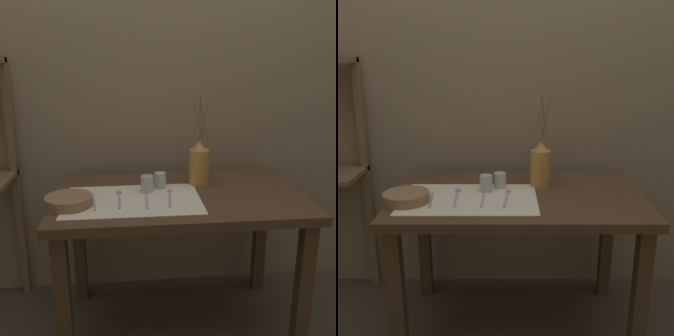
% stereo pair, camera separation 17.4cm
% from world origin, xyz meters
% --- Properties ---
extents(ground_plane, '(12.00, 12.00, 0.00)m').
position_xyz_m(ground_plane, '(0.00, 0.00, 0.00)').
color(ground_plane, '#473F35').
extents(stone_wall_back, '(7.00, 0.06, 2.40)m').
position_xyz_m(stone_wall_back, '(0.00, 0.45, 1.20)').
color(stone_wall_back, gray).
rests_on(stone_wall_back, ground_plane).
extents(wooden_table, '(1.12, 0.68, 0.70)m').
position_xyz_m(wooden_table, '(0.00, 0.00, 0.60)').
color(wooden_table, '#4C3523').
rests_on(wooden_table, ground_plane).
extents(linen_cloth, '(0.59, 0.39, 0.00)m').
position_xyz_m(linen_cloth, '(-0.21, -0.07, 0.70)').
color(linen_cloth, silver).
rests_on(linen_cloth, wooden_table).
extents(pitcher_with_flowers, '(0.09, 0.09, 0.43)m').
position_xyz_m(pitcher_with_flowers, '(0.11, 0.11, 0.80)').
color(pitcher_with_flowers, '#B7843D').
rests_on(pitcher_with_flowers, wooden_table).
extents(wooden_bowl, '(0.19, 0.19, 0.05)m').
position_xyz_m(wooden_bowl, '(-0.47, -0.11, 0.72)').
color(wooden_bowl, '#8E6B47').
rests_on(wooden_bowl, wooden_table).
extents(glass_tumbler_near, '(0.06, 0.06, 0.08)m').
position_xyz_m(glass_tumbler_near, '(-0.14, 0.02, 0.74)').
color(glass_tumbler_near, '#B7C1BC').
rests_on(glass_tumbler_near, wooden_table).
extents(glass_tumbler_far, '(0.06, 0.06, 0.07)m').
position_xyz_m(glass_tumbler_far, '(-0.08, 0.07, 0.74)').
color(glass_tumbler_far, '#B7C1BC').
rests_on(glass_tumbler_far, wooden_table).
extents(fork_outer, '(0.03, 0.19, 0.00)m').
position_xyz_m(fork_outer, '(-0.37, -0.09, 0.71)').
color(fork_outer, '#A8A8AD').
rests_on(fork_outer, wooden_table).
extents(spoon_inner, '(0.02, 0.20, 0.02)m').
position_xyz_m(spoon_inner, '(-0.27, -0.02, 0.71)').
color(spoon_inner, '#A8A8AD').
rests_on(spoon_inner, wooden_table).
extents(fork_inner, '(0.02, 0.19, 0.00)m').
position_xyz_m(fork_inner, '(-0.15, -0.09, 0.71)').
color(fork_inner, '#A8A8AD').
rests_on(fork_inner, wooden_table).
extents(spoon_outer, '(0.04, 0.20, 0.02)m').
position_xyz_m(spoon_outer, '(-0.05, -0.03, 0.71)').
color(spoon_outer, '#A8A8AD').
rests_on(spoon_outer, wooden_table).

